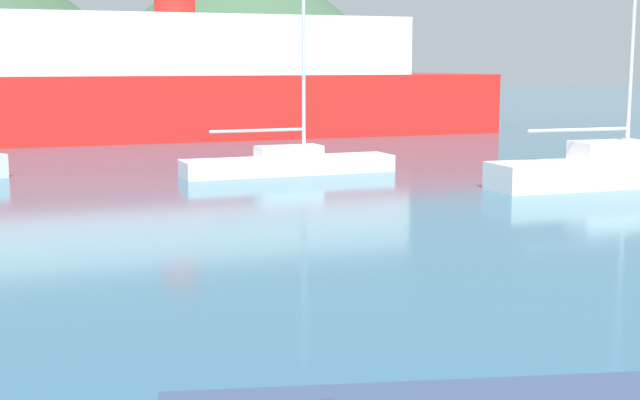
% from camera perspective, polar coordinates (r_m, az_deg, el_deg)
% --- Properties ---
extents(sailboat_middle, '(7.07, 1.82, 6.80)m').
position_cam_1_polar(sailboat_middle, '(28.96, -2.01, 2.43)').
color(sailboat_middle, silver).
rests_on(sailboat_middle, ground_plane).
extents(sailboat_outer, '(7.45, 1.71, 9.22)m').
position_cam_1_polar(sailboat_outer, '(27.35, 18.06, 1.94)').
color(sailboat_outer, white).
rests_on(sailboat_outer, ground_plane).
extents(ferry_distant, '(32.06, 9.29, 7.41)m').
position_cam_1_polar(ferry_distant, '(44.47, -9.17, 7.36)').
color(ferry_distant, red).
rests_on(ferry_distant, ground_plane).
extents(hill_central, '(35.45, 35.45, 14.30)m').
position_cam_1_polar(hill_central, '(75.82, -4.92, 11.45)').
color(hill_central, '#38563D').
rests_on(hill_central, ground_plane).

